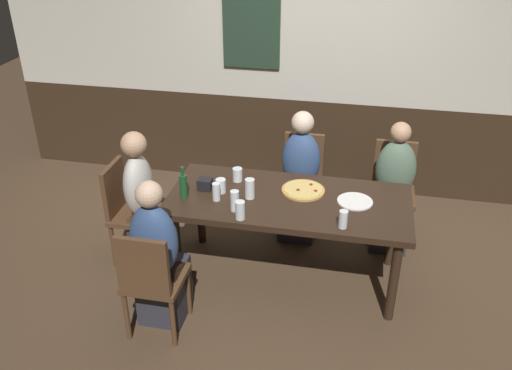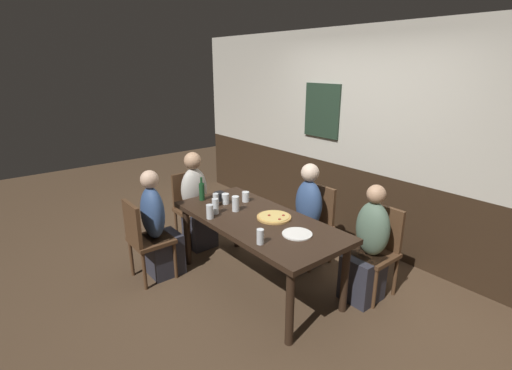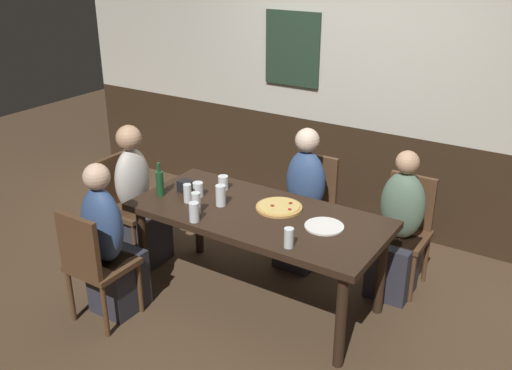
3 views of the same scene
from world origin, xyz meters
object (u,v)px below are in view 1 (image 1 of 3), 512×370
object	(u,v)px
chair_right_far	(392,185)
beer_bottle_green	(183,186)
dining_table	(288,207)
person_head_west	(146,209)
chair_left_near	(151,278)
pint_glass_pale	(250,190)
tumbler_water	(216,193)
chair_mid_far	(302,176)
beer_glass_half	(343,220)
person_left_near	(159,264)
beer_glass_tall	(240,211)
pizza	(303,190)
chair_head_west	(128,207)
highball_clear	(238,175)
plate_white_large	(355,201)
condiment_caddy	(205,184)
person_right_far	(392,196)
person_mid_far	(299,185)
pint_glass_stout	(235,202)
tumbler_short	(221,186)

from	to	relation	value
chair_right_far	beer_bottle_green	distance (m)	1.92
dining_table	person_head_west	world-z (taller)	person_head_west
dining_table	chair_left_near	distance (m)	1.18
pint_glass_pale	tumbler_water	xyz separation A→B (m)	(-0.24, -0.08, -0.01)
chair_mid_far	beer_glass_half	bearing A→B (deg)	-69.67
person_left_near	tumbler_water	size ratio (longest dim) A/B	8.35
beer_glass_half	beer_glass_tall	xyz separation A→B (m)	(-0.73, -0.03, 0.01)
pizza	pint_glass_pale	world-z (taller)	pint_glass_pale
chair_head_west	pint_glass_pale	size ratio (longest dim) A/B	5.56
chair_mid_far	highball_clear	size ratio (longest dim) A/B	7.98
chair_head_west	chair_mid_far	world-z (taller)	same
plate_white_large	condiment_caddy	distance (m)	1.17
plate_white_large	person_right_far	bearing A→B (deg)	63.32
chair_right_far	person_right_far	xyz separation A→B (m)	(0.00, -0.16, -0.02)
dining_table	highball_clear	distance (m)	0.51
person_mid_far	plate_white_large	world-z (taller)	person_mid_far
plate_white_large	person_left_near	bearing A→B (deg)	-151.15
condiment_caddy	chair_left_near	bearing A→B (deg)	-99.93
dining_table	pizza	world-z (taller)	pizza
chair_head_west	pint_glass_stout	distance (m)	1.06
beer_bottle_green	plate_white_large	world-z (taller)	beer_bottle_green
person_head_west	tumbler_short	world-z (taller)	person_head_west
chair_left_near	plate_white_large	distance (m)	1.60
chair_right_far	pizza	world-z (taller)	chair_right_far
chair_head_west	beer_glass_half	distance (m)	1.83
person_mid_far	tumbler_water	bearing A→B (deg)	-123.46
pint_glass_pale	tumbler_short	distance (m)	0.24
person_head_west	beer_glass_half	bearing A→B (deg)	-11.28
person_mid_far	plate_white_large	bearing A→B (deg)	-51.67
chair_head_west	pint_glass_pale	xyz separation A→B (m)	(1.05, -0.05, 0.31)
person_right_far	highball_clear	size ratio (longest dim) A/B	10.36
tumbler_short	chair_mid_far	bearing A→B (deg)	57.83
person_mid_far	pint_glass_stout	distance (m)	1.04
person_head_west	person_right_far	xyz separation A→B (m)	(2.00, 0.68, -0.03)
pint_glass_pale	beer_glass_tall	distance (m)	0.31
chair_left_near	pint_glass_pale	bearing A→B (deg)	56.60
chair_left_near	beer_glass_tall	distance (m)	0.77
chair_left_near	plate_white_large	size ratio (longest dim) A/B	3.28
person_left_near	person_head_west	xyz separation A→B (m)	(-0.37, 0.68, 0.01)
dining_table	person_head_west	distance (m)	1.19
chair_right_far	person_mid_far	world-z (taller)	person_mid_far
chair_left_near	highball_clear	xyz separation A→B (m)	(0.36, 1.04, 0.30)
chair_right_far	plate_white_large	world-z (taller)	chair_right_far
chair_right_far	pizza	size ratio (longest dim) A/B	2.60
pizza	pint_glass_pale	size ratio (longest dim) A/B	2.14
beer_glass_half	person_right_far	bearing A→B (deg)	68.88
chair_head_west	plate_white_large	world-z (taller)	chair_head_west
pizza	person_head_west	bearing A→B (deg)	-174.06
chair_left_near	person_mid_far	size ratio (longest dim) A/B	0.75
beer_glass_half	highball_clear	xyz separation A→B (m)	(-0.88, 0.52, -0.01)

